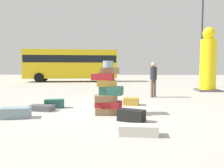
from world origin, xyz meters
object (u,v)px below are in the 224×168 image
at_px(suitcase_tower, 108,92).
at_px(suitcase_black_foreground_near, 131,115).
at_px(suitcase_cream_right_side, 138,130).
at_px(suitcase_charcoal_white_trunk, 42,108).
at_px(suitcase_teal_upright_blue, 54,104).
at_px(lamp_post, 202,23).
at_px(parked_bus, 71,63).
at_px(yellow_dummy_statue, 208,63).
at_px(person_bearded_onlooker, 154,76).
at_px(suitcase_slate_left_side, 15,113).
at_px(suitcase_tan_behind_tower, 131,101).

bearing_deg(suitcase_tower, suitcase_black_foreground_near, -51.98).
bearing_deg(suitcase_black_foreground_near, suitcase_cream_right_side, -59.40).
relative_size(suitcase_black_foreground_near, suitcase_charcoal_white_trunk, 0.90).
xyz_separation_m(suitcase_teal_upright_blue, lamp_post, (7.54, 8.80, 4.29)).
bearing_deg(parked_bus, suitcase_tower, -82.55).
height_order(suitcase_teal_upright_blue, yellow_dummy_statue, yellow_dummy_statue).
bearing_deg(suitcase_cream_right_side, person_bearded_onlooker, 82.27).
bearing_deg(parked_bus, suitcase_slate_left_side, -91.10).
bearing_deg(suitcase_slate_left_side, suitcase_teal_upright_blue, 56.85).
bearing_deg(suitcase_tower, person_bearded_onlooker, 65.93).
xyz_separation_m(suitcase_black_foreground_near, suitcase_charcoal_white_trunk, (-2.75, 1.19, -0.06)).
xyz_separation_m(suitcase_slate_left_side, suitcase_tan_behind_tower, (3.08, 2.35, -0.01)).
xyz_separation_m(suitcase_black_foreground_near, yellow_dummy_statue, (4.54, 7.79, 1.48)).
xyz_separation_m(suitcase_black_foreground_near, parked_bus, (-5.79, 16.67, 1.69)).
relative_size(suitcase_charcoal_white_trunk, person_bearded_onlooker, 0.45).
relative_size(suitcase_cream_right_side, parked_bus, 0.08).
xyz_separation_m(yellow_dummy_statue, lamp_post, (0.48, 2.70, 2.80)).
bearing_deg(suitcase_tower, suitcase_tan_behind_tower, 66.99).
height_order(suitcase_charcoal_white_trunk, lamp_post, lamp_post).
bearing_deg(suitcase_charcoal_white_trunk, yellow_dummy_statue, 50.75).
xyz_separation_m(person_bearded_onlooker, parked_bus, (-6.87, 11.94, 0.88)).
bearing_deg(person_bearded_onlooker, lamp_post, -173.89).
height_order(suitcase_teal_upright_blue, suitcase_tan_behind_tower, suitcase_teal_upright_blue).
bearing_deg(suitcase_cream_right_side, yellow_dummy_statue, 65.18).
relative_size(person_bearded_onlooker, yellow_dummy_statue, 0.44).
relative_size(suitcase_teal_upright_blue, suitcase_black_foreground_near, 0.97).
bearing_deg(suitcase_slate_left_side, suitcase_tower, 2.40).
bearing_deg(suitcase_charcoal_white_trunk, suitcase_tan_behind_tower, 33.53).
bearing_deg(parked_bus, yellow_dummy_statue, -51.22).
distance_m(suitcase_slate_left_side, lamp_post, 13.81).
height_order(suitcase_tan_behind_tower, lamp_post, lamp_post).
xyz_separation_m(suitcase_slate_left_side, suitcase_black_foreground_near, (3.05, -0.13, 0.01)).
distance_m(suitcase_tan_behind_tower, lamp_post, 10.37).
relative_size(suitcase_tower, yellow_dummy_statue, 0.41).
height_order(suitcase_tan_behind_tower, yellow_dummy_statue, yellow_dummy_statue).
bearing_deg(person_bearded_onlooker, suitcase_tower, 16.47).
height_order(suitcase_tan_behind_tower, person_bearded_onlooker, person_bearded_onlooker).
xyz_separation_m(suitcase_tower, suitcase_cream_right_side, (0.78, -2.01, -0.52)).
distance_m(suitcase_tower, suitcase_tan_behind_tower, 1.84).
bearing_deg(parked_bus, suitcase_tan_behind_tower, -78.21).
relative_size(suitcase_black_foreground_near, person_bearded_onlooker, 0.40).
bearing_deg(suitcase_black_foreground_near, suitcase_tower, 152.78).
relative_size(suitcase_tower, suitcase_tan_behind_tower, 2.85).
relative_size(suitcase_tan_behind_tower, parked_bus, 0.06).
height_order(suitcase_cream_right_side, suitcase_teal_upright_blue, suitcase_teal_upright_blue).
relative_size(suitcase_teal_upright_blue, suitcase_tan_behind_tower, 1.17).
relative_size(suitcase_teal_upright_blue, person_bearded_onlooker, 0.39).
bearing_deg(suitcase_cream_right_side, suitcase_teal_upright_blue, 134.28).
height_order(suitcase_slate_left_side, suitcase_tan_behind_tower, suitcase_slate_left_side).
distance_m(suitcase_teal_upright_blue, lamp_post, 12.35).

